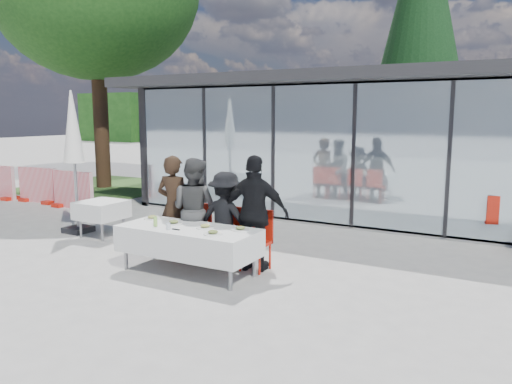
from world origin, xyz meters
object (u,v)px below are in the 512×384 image
spare_table_left (102,210)px  market_umbrella (73,138)px  diner_d (255,214)px  conifer_tree (421,17)px  plate_d (240,229)px  construction_barriers (0,184)px  dining_table (188,240)px  diner_chair_b (198,229)px  diner_a (174,207)px  plate_b (174,223)px  diner_b (194,209)px  folded_eyeglasses (176,229)px  diner_c (226,219)px  diner_chair_c (229,233)px  plate_extra (213,233)px  plate_a (152,218)px  plate_c (205,227)px  diner_chair_d (258,237)px  juice_bottle (155,221)px  diner_chair_a (178,226)px  spare_chair_b (496,217)px

spare_table_left → market_umbrella: market_umbrella is taller
diner_d → conifer_tree: 13.52m
diner_d → market_umbrella: size_ratio=0.63×
plate_d → construction_barriers: bearing=164.3°
dining_table → diner_chair_b: (-0.36, 0.75, -0.00)m
diner_a → plate_b: bearing=121.6°
diner_b → folded_eyeglasses: bearing=109.4°
spare_table_left → conifer_tree: (3.80, 12.10, 5.43)m
diner_c → diner_chair_c: size_ratio=1.62×
plate_extra → folded_eyeglasses: size_ratio=2.01×
diner_chair_c → spare_table_left: (-3.32, 0.36, 0.02)m
diner_d → plate_a: bearing=3.1°
diner_chair_c → construction_barriers: 9.81m
construction_barriers → diner_chair_c: bearing=-13.6°
diner_c → plate_extra: size_ratio=5.62×
diner_c → spare_table_left: (-3.32, 0.44, -0.24)m
plate_c → spare_table_left: (-3.31, 1.02, -0.22)m
diner_chair_c → plate_a: 1.32m
folded_eyeglasses → conifer_tree: conifer_tree is taller
diner_chair_c → market_umbrella: size_ratio=0.33×
diner_chair_b → conifer_tree: bearing=84.9°
plate_d → spare_table_left: 3.97m
dining_table → spare_table_left: dining_table is taller
diner_chair_d → conifer_tree: (-0.08, 12.46, 5.45)m
diner_chair_c → plate_d: diner_chair_c is taller
diner_d → plate_b: size_ratio=6.67×
plate_extra → diner_b: bearing=138.1°
conifer_tree → diner_c: bearing=-92.2°
plate_b → diner_c: bearing=43.5°
plate_a → juice_bottle: bearing=-44.2°
spare_table_left → diner_chair_b: bearing=-7.6°
plate_d → conifer_tree: bearing=90.3°
diner_chair_c → plate_a: diner_chair_c is taller
diner_chair_a → diner_d: (1.64, -0.08, 0.40)m
plate_c → conifer_tree: size_ratio=0.03×
plate_b → plate_d: size_ratio=1.00×
spare_chair_b → conifer_tree: size_ratio=0.09×
diner_chair_b → plate_c: diner_chair_b is taller
diner_b → conifer_tree: (1.12, 12.54, 5.09)m
diner_c → plate_a: bearing=19.2°
plate_c → market_umbrella: (-4.03, 1.03, 1.25)m
dining_table → diner_c: size_ratio=1.43×
diner_chair_d → market_umbrella: market_umbrella is taller
diner_d → plate_extra: size_ratio=6.67×
diner_c → spare_chair_b: diner_c is taller
diner_chair_c → conifer_tree: 13.60m
diner_chair_a → plate_c: diner_chair_a is taller
plate_a → plate_b: size_ratio=1.00×
dining_table → diner_c: bearing=67.1°
diner_c → diner_chair_c: 0.27m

